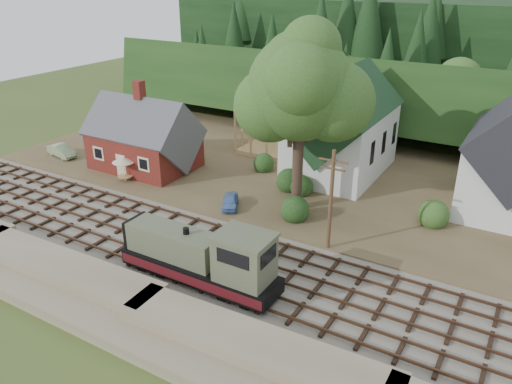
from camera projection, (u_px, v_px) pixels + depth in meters
The scene contains 16 objects.
ground at pixel (211, 257), 36.54m from camera, with size 140.00×140.00×0.00m, color #384C1E.
embankment at pixel (129, 322), 29.85m from camera, with size 64.00×5.00×1.60m, color #7F7259.
railroad_bed at pixel (211, 256), 36.51m from camera, with size 64.00×11.00×0.16m, color #726B5B.
village_flat at pixel (313, 175), 50.64m from camera, with size 64.00×26.00×0.30m, color brown.
hillside at pixel (384, 120), 69.58m from camera, with size 70.00×28.00×8.00m, color #1E3F19.
ridge at pixel (414, 97), 82.16m from camera, with size 80.00×20.00×12.00m, color black.
depot at pixel (144, 140), 51.26m from camera, with size 10.80×7.41×9.00m.
church at pixel (341, 126), 48.97m from camera, with size 8.40×15.17×13.00m.
timber_frame at pixel (280, 127), 55.27m from camera, with size 8.20×6.20×6.99m.
lattice_tower at pixel (306, 57), 57.22m from camera, with size 3.20×3.20×12.12m.
big_tree at pixel (303, 95), 39.28m from camera, with size 10.90×8.40×14.70m.
telegraph_pole_near at pixel (331, 199), 35.66m from camera, with size 2.20×0.28×8.00m.
locomotive at pixel (204, 259), 32.59m from camera, with size 11.18×2.79×4.50m.
car_blue at pixel (230, 201), 43.34m from camera, with size 1.29×3.21×1.09m, color #5D86C9.
car_green at pixel (62, 151), 55.00m from camera, with size 1.41×4.04×1.33m, color #91B07A.
patio_set at pixel (123, 161), 48.19m from camera, with size 2.17×2.17×2.42m.
Camera 1 is at (18.72, -25.38, 19.35)m, focal length 35.00 mm.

